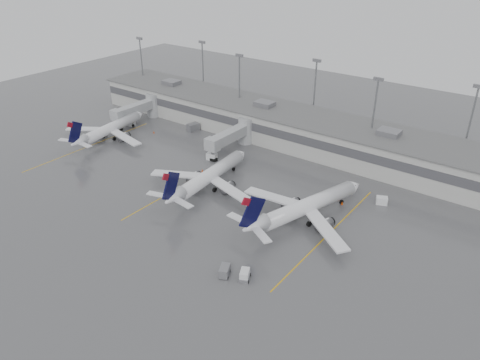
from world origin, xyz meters
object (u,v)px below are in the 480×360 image
Objects in this scene: jet_mid_right at (304,207)px; jet_far_left at (109,129)px; jet_mid_left at (208,176)px; baggage_tug at (245,276)px.

jet_far_left is at bearing -167.06° from jet_mid_right.
jet_mid_left is at bearing -160.18° from jet_mid_right.
jet_far_left is 9.43× the size of baggage_tug.
baggage_tug is (1.05, -21.05, -2.51)m from jet_mid_right.
baggage_tug is at bearing -30.29° from jet_far_left.
jet_mid_right is at bearing -1.83° from jet_mid_left.
jet_far_left is at bearing 132.90° from baggage_tug.
jet_mid_left is 0.99× the size of jet_mid_right.
jet_mid_right is (23.41, 1.06, 0.13)m from jet_mid_left.
jet_mid_right is at bearing -12.77° from jet_far_left.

